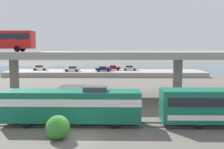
{
  "coord_description": "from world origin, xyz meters",
  "views": [
    {
      "loc": [
        3.69,
        -23.67,
        8.23
      ],
      "look_at": [
        2.8,
        18.23,
        3.99
      ],
      "focal_mm": 42.53,
      "sensor_mm": 36.0,
      "label": 1
    }
  ],
  "objects_px": {
    "train_locomotive": "(65,105)",
    "parked_car_4": "(40,68)",
    "parked_car_1": "(113,68)",
    "parked_car_3": "(103,69)",
    "service_truck_west": "(71,96)",
    "parked_car_2": "(130,68)",
    "parked_car_0": "(72,69)"
  },
  "relations": [
    {
      "from": "train_locomotive",
      "to": "parked_car_4",
      "type": "bearing_deg",
      "value": -70.91
    },
    {
      "from": "parked_car_1",
      "to": "parked_car_3",
      "type": "height_order",
      "value": "same"
    },
    {
      "from": "parked_car_3",
      "to": "parked_car_4",
      "type": "bearing_deg",
      "value": 169.4
    },
    {
      "from": "service_truck_west",
      "to": "parked_car_1",
      "type": "relative_size",
      "value": 1.66
    },
    {
      "from": "service_truck_west",
      "to": "parked_car_2",
      "type": "height_order",
      "value": "service_truck_west"
    },
    {
      "from": "train_locomotive",
      "to": "parked_car_2",
      "type": "height_order",
      "value": "train_locomotive"
    },
    {
      "from": "parked_car_3",
      "to": "parked_car_4",
      "type": "xyz_separation_m",
      "value": [
        -19.55,
        3.66,
        -0.0
      ]
    },
    {
      "from": "train_locomotive",
      "to": "parked_car_4",
      "type": "relative_size",
      "value": 3.42
    },
    {
      "from": "service_truck_west",
      "to": "parked_car_4",
      "type": "bearing_deg",
      "value": -68.68
    },
    {
      "from": "service_truck_west",
      "to": "parked_car_3",
      "type": "height_order",
      "value": "service_truck_west"
    },
    {
      "from": "parked_car_1",
      "to": "parked_car_4",
      "type": "bearing_deg",
      "value": -178.06
    },
    {
      "from": "parked_car_4",
      "to": "parked_car_3",
      "type": "bearing_deg",
      "value": -10.6
    },
    {
      "from": "parked_car_1",
      "to": "parked_car_4",
      "type": "relative_size",
      "value": 0.9
    },
    {
      "from": "parked_car_3",
      "to": "train_locomotive",
      "type": "bearing_deg",
      "value": -91.74
    },
    {
      "from": "parked_car_3",
      "to": "parked_car_4",
      "type": "height_order",
      "value": "same"
    },
    {
      "from": "parked_car_0",
      "to": "parked_car_4",
      "type": "relative_size",
      "value": 0.99
    },
    {
      "from": "parked_car_1",
      "to": "train_locomotive",
      "type": "bearing_deg",
      "value": -94.67
    },
    {
      "from": "parked_car_0",
      "to": "parked_car_2",
      "type": "distance_m",
      "value": 17.26
    },
    {
      "from": "parked_car_4",
      "to": "train_locomotive",
      "type": "bearing_deg",
      "value": -70.91
    },
    {
      "from": "parked_car_2",
      "to": "parked_car_3",
      "type": "bearing_deg",
      "value": -155.35
    },
    {
      "from": "train_locomotive",
      "to": "service_truck_west",
      "type": "relative_size",
      "value": 2.29
    },
    {
      "from": "parked_car_2",
      "to": "train_locomotive",
      "type": "bearing_deg",
      "value": -100.07
    },
    {
      "from": "parked_car_0",
      "to": "parked_car_1",
      "type": "bearing_deg",
      "value": -159.08
    },
    {
      "from": "train_locomotive",
      "to": "parked_car_1",
      "type": "xyz_separation_m",
      "value": [
        4.33,
        52.99,
        -0.05
      ]
    },
    {
      "from": "parked_car_0",
      "to": "service_truck_west",
      "type": "bearing_deg",
      "value": 99.51
    },
    {
      "from": "parked_car_0",
      "to": "parked_car_1",
      "type": "xyz_separation_m",
      "value": [
        11.92,
        4.55,
        -0.0
      ]
    },
    {
      "from": "parked_car_0",
      "to": "parked_car_4",
      "type": "xyz_separation_m",
      "value": [
        -10.48,
        3.8,
        -0.0
      ]
    },
    {
      "from": "train_locomotive",
      "to": "parked_car_1",
      "type": "bearing_deg",
      "value": -94.67
    },
    {
      "from": "train_locomotive",
      "to": "service_truck_west",
      "type": "height_order",
      "value": "train_locomotive"
    },
    {
      "from": "service_truck_west",
      "to": "parked_car_4",
      "type": "distance_m",
      "value": 47.48
    },
    {
      "from": "parked_car_2",
      "to": "parked_car_3",
      "type": "height_order",
      "value": "same"
    },
    {
      "from": "parked_car_3",
      "to": "parked_car_4",
      "type": "relative_size",
      "value": 1.0
    }
  ]
}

